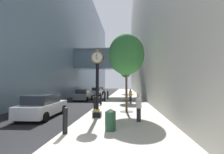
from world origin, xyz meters
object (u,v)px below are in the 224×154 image
(street_clock, at_px, (97,80))
(bollard_sixth, at_px, (108,95))
(bollard_nearest, at_px, (65,120))
(street_tree_far, at_px, (126,71))
(car_grey_near, at_px, (83,95))
(bollard_third, at_px, (95,102))
(bollard_fifth, at_px, (105,96))
(pedestrian_by_clock, at_px, (130,96))
(trash_bin, at_px, (110,119))
(pedestrian_walking, at_px, (139,106))
(street_tree_mid_far, at_px, (126,70))
(car_black_trailing, at_px, (100,90))
(car_white_far, at_px, (43,106))
(bollard_fourth, at_px, (101,99))
(car_silver_mid, at_px, (97,92))
(street_tree_mid_near, at_px, (126,65))
(street_tree_near, at_px, (126,55))

(street_clock, xyz_separation_m, bollard_sixth, (-0.79, 13.29, -1.93))
(street_clock, xyz_separation_m, bollard_nearest, (-0.79, -3.66, -1.93))
(street_tree_far, bearing_deg, car_grey_near, -110.74)
(bollard_third, height_order, bollard_fifth, same)
(bollard_nearest, height_order, pedestrian_by_clock, pedestrian_by_clock)
(street_clock, height_order, bollard_nearest, street_clock)
(bollard_fifth, bearing_deg, trash_bin, -81.22)
(street_clock, distance_m, street_tree_far, 28.66)
(trash_bin, bearing_deg, street_clock, 111.93)
(pedestrian_walking, height_order, pedestrian_by_clock, pedestrian_walking)
(street_tree_far, xyz_separation_m, pedestrian_walking, (0.71, -29.47, -4.54))
(street_tree_mid_far, bearing_deg, pedestrian_walking, -88.03)
(bollard_fifth, distance_m, car_black_trailing, 20.56)
(trash_bin, bearing_deg, bollard_fifth, 98.78)
(bollard_nearest, relative_size, car_white_far, 0.26)
(bollard_third, relative_size, street_tree_mid_far, 0.18)
(trash_bin, height_order, pedestrian_walking, pedestrian_walking)
(bollard_fifth, bearing_deg, street_clock, -85.46)
(bollard_fifth, height_order, bollard_sixth, same)
(bollard_sixth, relative_size, car_grey_near, 0.29)
(bollard_sixth, xyz_separation_m, street_tree_mid_far, (2.80, 6.41, 4.44))
(bollard_fourth, relative_size, street_tree_mid_far, 0.18)
(bollard_sixth, distance_m, street_tree_mid_far, 8.28)
(car_silver_mid, bearing_deg, bollard_sixth, -69.57)
(bollard_fourth, bearing_deg, bollard_sixth, 90.00)
(bollard_fifth, xyz_separation_m, street_tree_mid_near, (2.80, 1.07, 4.24))
(bollard_third, relative_size, pedestrian_walking, 0.70)
(bollard_third, bearing_deg, bollard_fourth, 90.00)
(bollard_fifth, height_order, trash_bin, bollard_fifth)
(car_black_trailing, bearing_deg, street_tree_mid_near, -70.76)
(bollard_fifth, xyz_separation_m, street_tree_mid_far, (2.80, 9.80, 4.44))
(street_tree_far, relative_size, trash_bin, 6.72)
(pedestrian_walking, relative_size, car_grey_near, 0.41)
(bollard_nearest, height_order, street_tree_mid_near, street_tree_mid_near)
(bollard_nearest, bearing_deg, street_tree_mid_far, 83.17)
(bollard_sixth, relative_size, street_tree_far, 0.17)
(bollard_nearest, height_order, bollard_third, same)
(bollard_fourth, distance_m, street_tree_mid_far, 14.20)
(street_tree_mid_near, distance_m, car_white_far, 12.94)
(bollard_fifth, distance_m, street_tree_mid_far, 11.12)
(pedestrian_walking, xyz_separation_m, car_black_trailing, (-7.39, 31.13, -0.24))
(bollard_third, distance_m, car_white_far, 4.28)
(bollard_fourth, distance_m, bollard_fifth, 3.39)
(bollard_sixth, distance_m, car_silver_mid, 9.59)
(car_grey_near, bearing_deg, bollard_fourth, -57.40)
(bollard_third, distance_m, car_grey_near, 9.45)
(bollard_sixth, bearing_deg, pedestrian_walking, -76.24)
(pedestrian_walking, bearing_deg, bollard_fifth, 107.79)
(street_tree_near, relative_size, trash_bin, 6.08)
(street_tree_near, xyz_separation_m, street_tree_mid_far, (-0.00, 17.47, 0.39))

